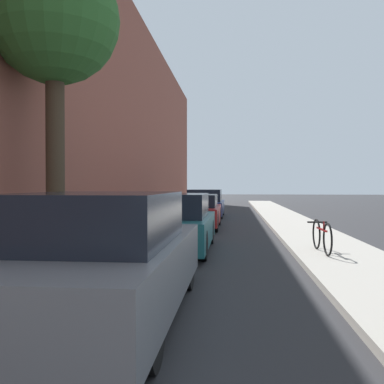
% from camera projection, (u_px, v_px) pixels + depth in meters
% --- Properties ---
extents(ground_plane, '(120.00, 120.00, 0.00)m').
position_uv_depth(ground_plane, '(217.00, 232.00, 14.65)').
color(ground_plane, '#28282B').
extents(sidewalk_left, '(2.00, 52.00, 0.12)m').
position_uv_depth(sidewalk_left, '(133.00, 229.00, 14.94)').
color(sidewalk_left, '#9E998E').
rests_on(sidewalk_left, ground).
extents(sidewalk_right, '(2.00, 52.00, 0.12)m').
position_uv_depth(sidewalk_right, '(303.00, 231.00, 14.37)').
color(sidewalk_right, '#9E998E').
rests_on(sidewalk_right, ground).
extents(building_facade_left, '(0.70, 52.00, 9.74)m').
position_uv_depth(building_facade_left, '(95.00, 91.00, 14.99)').
color(building_facade_left, brown).
rests_on(building_facade_left, ground).
extents(parked_car_grey, '(1.89, 4.64, 1.49)m').
position_uv_depth(parked_car_grey, '(102.00, 259.00, 5.11)').
color(parked_car_grey, black).
rests_on(parked_car_grey, ground).
extents(parked_car_teal, '(1.79, 4.24, 1.38)m').
position_uv_depth(parked_car_teal, '(173.00, 224.00, 10.31)').
color(parked_car_teal, black).
rests_on(parked_car_teal, ground).
extents(parked_car_red, '(1.77, 4.15, 1.24)m').
position_uv_depth(parked_car_red, '(195.00, 212.00, 15.74)').
color(parked_car_red, black).
rests_on(parked_car_red, ground).
extents(parked_car_navy, '(1.79, 4.54, 1.37)m').
position_uv_depth(parked_car_navy, '(205.00, 204.00, 21.44)').
color(parked_car_navy, black).
rests_on(parked_car_navy, ground).
extents(street_tree_near, '(2.59, 2.59, 6.08)m').
position_uv_depth(street_tree_near, '(55.00, 23.00, 8.59)').
color(street_tree_near, '#423323').
rests_on(street_tree_near, sidewalk_left).
extents(bicycle, '(0.44, 1.69, 0.69)m').
position_uv_depth(bicycle, '(322.00, 236.00, 9.33)').
color(bicycle, black).
rests_on(bicycle, sidewalk_right).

